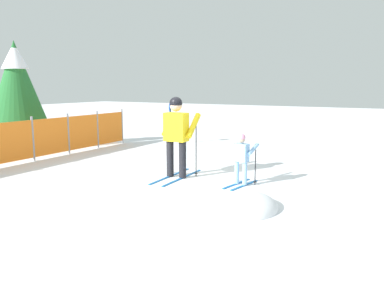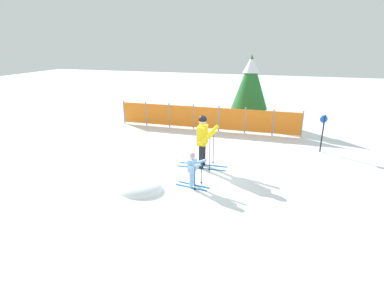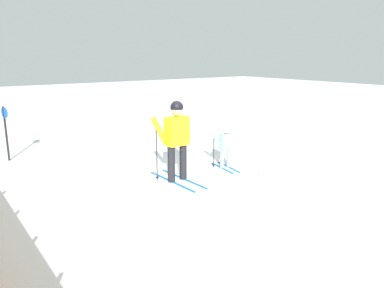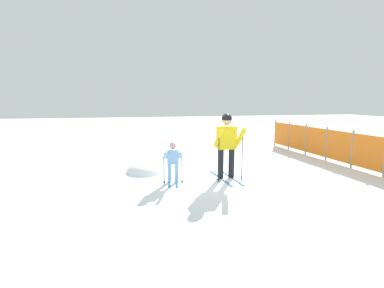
{
  "view_description": "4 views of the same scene",
  "coord_description": "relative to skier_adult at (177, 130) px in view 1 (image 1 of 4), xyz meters",
  "views": [
    {
      "loc": [
        -6.69,
        -4.02,
        1.98
      ],
      "look_at": [
        -0.08,
        -0.25,
        0.8
      ],
      "focal_mm": 35.0,
      "sensor_mm": 36.0,
      "label": 1
    },
    {
      "loc": [
        2.39,
        -8.67,
        3.96
      ],
      "look_at": [
        -0.09,
        -0.34,
        0.97
      ],
      "focal_mm": 28.0,
      "sensor_mm": 36.0,
      "label": 2
    },
    {
      "loc": [
        -6.45,
        4.53,
        2.69
      ],
      "look_at": [
        0.18,
        -0.22,
        0.75
      ],
      "focal_mm": 35.0,
      "sensor_mm": 36.0,
      "label": 3
    },
    {
      "loc": [
        7.61,
        -2.43,
        2.1
      ],
      "look_at": [
        0.3,
        -0.76,
        1.0
      ],
      "focal_mm": 28.0,
      "sensor_mm": 36.0,
      "label": 4
    }
  ],
  "objects": [
    {
      "name": "ground_plane",
      "position": [
        -0.11,
        -0.24,
        -1.05
      ],
      "size": [
        60.0,
        60.0,
        0.0
      ],
      "primitive_type": "plane",
      "color": "white"
    },
    {
      "name": "skier_adult",
      "position": [
        0.0,
        0.0,
        0.0
      ],
      "size": [
        1.67,
        0.75,
        1.76
      ],
      "rotation": [
        0.0,
        0.0,
        0.04
      ],
      "color": "#1966B2",
      "rests_on": "ground_plane"
    },
    {
      "name": "skier_child",
      "position": [
        0.09,
        -1.47,
        -0.43
      ],
      "size": [
        1.01,
        0.51,
        1.05
      ],
      "rotation": [
        0.0,
        0.0,
        -0.16
      ],
      "color": "#1966B2",
      "rests_on": "ground_plane"
    },
    {
      "name": "safety_fence",
      "position": [
        -0.97,
        4.26,
        -0.45
      ],
      "size": [
        8.53,
        0.11,
        1.19
      ],
      "rotation": [
        0.0,
        0.0,
        0.01
      ],
      "color": "gray",
      "rests_on": "ground_plane"
    },
    {
      "name": "conifer_far",
      "position": [
        0.76,
        6.38,
        1.04
      ],
      "size": [
        1.82,
        1.82,
        3.38
      ],
      "color": "#4C3823",
      "rests_on": "ground_plane"
    },
    {
      "name": "trail_marker",
      "position": [
        3.89,
        2.69,
        -0.17
      ],
      "size": [
        0.27,
        0.11,
        1.42
      ],
      "color": "black",
      "rests_on": "ground_plane"
    },
    {
      "name": "snow_mound",
      "position": [
        -1.27,
        -2.08,
        -1.05
      ],
      "size": [
        1.28,
        1.09,
        0.51
      ],
      "primitive_type": "ellipsoid",
      "color": "white",
      "rests_on": "ground_plane"
    }
  ]
}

